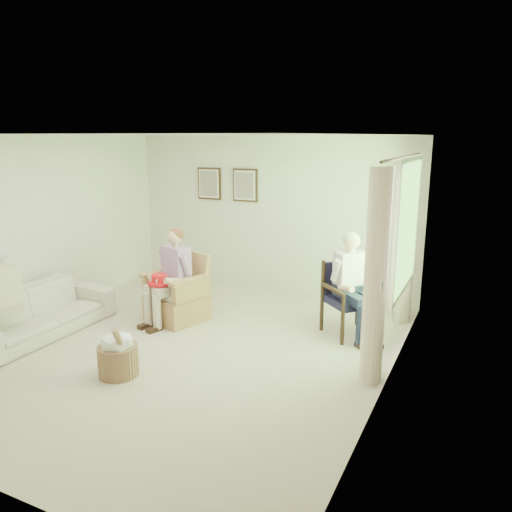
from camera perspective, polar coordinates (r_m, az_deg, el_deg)
name	(u,v)px	position (r m, az deg, el deg)	size (l,w,h in m)	color
floor	(180,348)	(6.42, -8.65, -10.38)	(5.50, 5.50, 0.00)	#C1B19B
back_wall	(270,215)	(8.38, 1.62, 4.72)	(5.00, 0.04, 2.60)	silver
left_wall	(28,230)	(7.70, -24.64, 2.68)	(0.04, 5.50, 2.60)	silver
right_wall	(389,271)	(5.06, 14.95, -1.65)	(0.04, 5.50, 2.60)	silver
ceiling	(172,135)	(5.88, -9.57, 13.50)	(5.00, 5.50, 0.02)	white
window	(407,223)	(6.17, 16.91, 3.61)	(0.13, 2.50, 1.63)	#2D6B23
curtain_left	(376,278)	(5.34, 13.52, -2.44)	(0.34, 0.34, 2.30)	beige
curtain_right	(407,243)	(7.22, 16.85, 1.48)	(0.34, 0.34, 2.30)	beige
framed_print_left	(209,184)	(8.82, -5.37, 8.24)	(0.45, 0.05, 0.55)	#382114
framed_print_right	(245,185)	(8.48, -1.27, 8.09)	(0.45, 0.05, 0.55)	#382114
wicker_armchair	(178,299)	(7.29, -8.86, -4.87)	(0.75, 0.74, 0.96)	tan
wood_armchair	(353,295)	(6.79, 11.00, -4.41)	(0.62, 0.58, 0.95)	black
sofa	(37,313)	(7.24, -23.79, -5.97)	(0.83, 2.13, 0.62)	beige
person_wicker	(172,271)	(7.06, -9.57, -1.67)	(0.40, 0.62, 1.31)	beige
person_dark	(351,278)	(6.56, 10.76, -2.54)	(0.40, 0.63, 1.36)	#1B223C
red_hat	(159,280)	(6.97, -10.98, -2.76)	(0.31, 0.31, 0.14)	red
hatbox	(118,354)	(5.80, -15.51, -10.72)	(0.47, 0.47, 0.65)	tan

